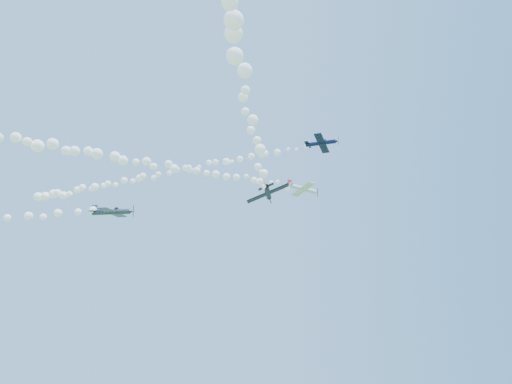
{
  "coord_description": "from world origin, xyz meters",
  "views": [
    {
      "loc": [
        1.76,
        -79.42,
        13.25
      ],
      "look_at": [
        4.55,
        -7.58,
        44.45
      ],
      "focal_mm": 30.0,
      "sensor_mm": 36.0,
      "label": 1
    }
  ],
  "objects_px": {
    "plane_white": "(303,189)",
    "plane_black": "(268,193)",
    "plane_grey": "(112,212)",
    "plane_navy": "(322,143)"
  },
  "relations": [
    {
      "from": "plane_white",
      "to": "plane_black",
      "type": "height_order",
      "value": "plane_white"
    },
    {
      "from": "plane_white",
      "to": "plane_grey",
      "type": "distance_m",
      "value": 38.11
    },
    {
      "from": "plane_black",
      "to": "plane_white",
      "type": "bearing_deg",
      "value": -10.92
    },
    {
      "from": "plane_white",
      "to": "plane_navy",
      "type": "relative_size",
      "value": 1.13
    },
    {
      "from": "plane_navy",
      "to": "plane_grey",
      "type": "distance_m",
      "value": 40.26
    },
    {
      "from": "plane_white",
      "to": "plane_black",
      "type": "xyz_separation_m",
      "value": [
        -9.21,
        -26.15,
        -12.31
      ]
    },
    {
      "from": "plane_white",
      "to": "plane_black",
      "type": "relative_size",
      "value": 1.28
    },
    {
      "from": "plane_white",
      "to": "plane_grey",
      "type": "xyz_separation_m",
      "value": [
        -35.75,
        -9.39,
        -9.26
      ]
    },
    {
      "from": "plane_white",
      "to": "plane_navy",
      "type": "xyz_separation_m",
      "value": [
        2.09,
        -11.79,
        4.27
      ]
    },
    {
      "from": "plane_navy",
      "to": "plane_grey",
      "type": "xyz_separation_m",
      "value": [
        -37.84,
        2.4,
        -13.53
      ]
    }
  ]
}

